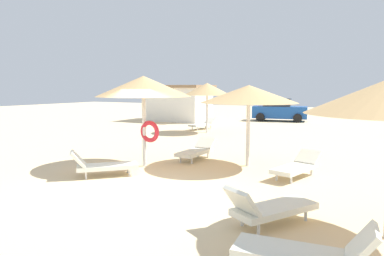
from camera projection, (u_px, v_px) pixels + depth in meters
ground_plane at (138, 184)px, 9.40m from camera, size 80.00×80.00×0.00m
parasol_1 at (143, 87)px, 11.31m from camera, size 3.05×3.05×2.91m
parasol_3 at (207, 89)px, 19.90m from camera, size 2.66×2.66×2.79m
parasol_4 at (249, 94)px, 11.35m from camera, size 3.12×3.12×2.62m
lounger_1 at (197, 151)px, 12.65m from camera, size 0.68×1.91×0.69m
lounger_2 at (307, 253)px, 4.79m from camera, size 1.90×0.83×0.81m
lounger_3 at (203, 124)px, 21.77m from camera, size 1.11×2.01×0.65m
lounger_4 at (297, 166)px, 10.13m from camera, size 1.11×2.00×0.68m
lounger_6 at (102, 165)px, 10.23m from camera, size 1.76×1.77×0.78m
lounger_7 at (269, 208)px, 6.61m from camera, size 1.47×1.92×0.81m
parked_car at (279, 110)px, 27.11m from camera, size 4.23×2.52×1.72m
beach_cabana at (180, 103)px, 27.23m from camera, size 4.63×3.37×2.72m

